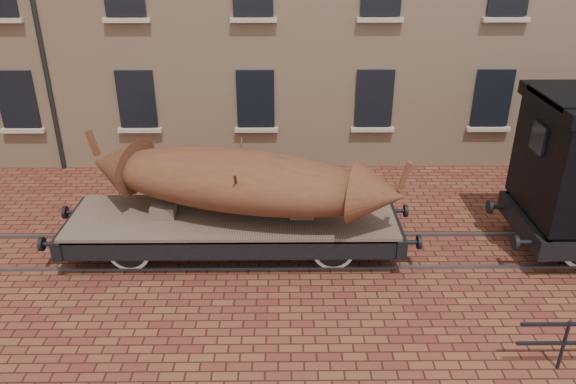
{
  "coord_description": "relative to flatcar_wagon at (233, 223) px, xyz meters",
  "views": [
    {
      "loc": [
        -1.7,
        -11.1,
        6.93
      ],
      "look_at": [
        -1.59,
        0.5,
        1.3
      ],
      "focal_mm": 35.0,
      "sensor_mm": 36.0,
      "label": 1
    }
  ],
  "objects": [
    {
      "name": "ground",
      "position": [
        2.83,
        -0.0,
        -0.77
      ],
      "size": [
        90.0,
        90.0,
        0.0
      ],
      "primitive_type": "plane",
      "color": "#54211A"
    },
    {
      "name": "rail_track",
      "position": [
        2.83,
        -0.0,
        -0.74
      ],
      "size": [
        30.0,
        1.52,
        0.06
      ],
      "color": "#59595E",
      "rests_on": "ground"
    },
    {
      "name": "iron_boat",
      "position": [
        0.18,
        -0.0,
        1.07
      ],
      "size": [
        7.2,
        3.59,
        1.71
      ],
      "color": "brown",
      "rests_on": "flatcar_wagon"
    },
    {
      "name": "flatcar_wagon",
      "position": [
        0.0,
        0.0,
        0.0
      ],
      "size": [
        8.19,
        2.22,
        1.24
      ],
      "color": "brown",
      "rests_on": "ground"
    }
  ]
}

